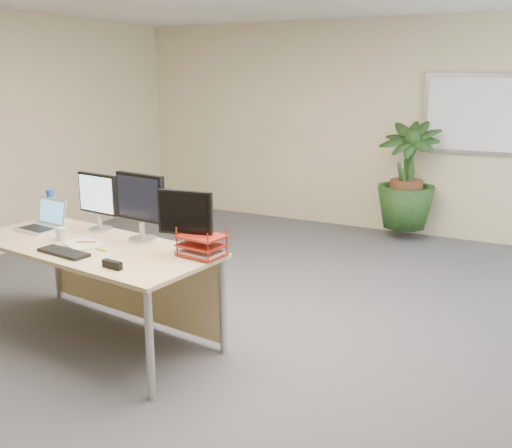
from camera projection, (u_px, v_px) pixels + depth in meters
The scene contains 17 objects.
floor at pixel (223, 354), 4.23m from camera, with size 8.00×8.00×0.00m, color #494A4F.
back_wall at pixel (379, 127), 7.33m from camera, with size 7.00×0.04×2.70m, color beige.
whiteboard at pixel (480, 115), 6.72m from camera, with size 1.30×0.04×0.95m.
desk at pixel (104, 261), 4.40m from camera, with size 2.11×1.09×0.77m.
floor_plant at pixel (407, 180), 7.02m from camera, with size 0.84×0.84×1.50m, color #163513.
monitor_left at pixel (98, 198), 4.60m from camera, with size 0.42×0.19×0.47m.
monitor_right at pixel (141, 203), 4.30m from camera, with size 0.47×0.21×0.52m.
monitor_dark at pixel (185, 218), 4.00m from camera, with size 0.41×0.18×0.45m.
laptop at pixel (44, 222), 4.69m from camera, with size 0.37×0.33×0.24m.
keyboard at pixel (64, 252), 4.04m from camera, with size 0.42×0.14×0.02m, color black.
coffee_mug at pixel (62, 234), 4.38m from camera, with size 0.13×0.09×0.10m.
spiral_notebook at pixel (83, 244), 4.25m from camera, with size 0.29×0.22×0.01m, color silver.
orange_pen at pixel (86, 242), 4.27m from camera, with size 0.01×0.01×0.15m, color #D75C17.
yellow_highlighter at pixel (101, 249), 4.12m from camera, with size 0.02×0.02×0.12m, color #F1F419.
water_bottle at pixel (51, 206), 4.92m from camera, with size 0.07×0.07×0.28m.
letter_tray at pixel (202, 247), 3.98m from camera, with size 0.33×0.27×0.14m.
stapler at pixel (112, 265), 3.74m from camera, with size 0.16×0.04×0.05m, color black.
Camera 1 is at (1.98, -3.31, 2.01)m, focal length 40.00 mm.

